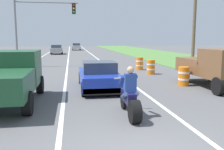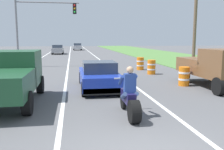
# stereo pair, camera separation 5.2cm
# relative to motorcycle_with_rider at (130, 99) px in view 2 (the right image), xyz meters

# --- Properties ---
(lane_stripe_left_solid) EXTENTS (0.14, 120.00, 0.01)m
(lane_stripe_left_solid) POSITION_rel_motorcycle_with_rider_xyz_m (-5.75, 17.00, -0.59)
(lane_stripe_left_solid) COLOR white
(lane_stripe_left_solid) RESTS_ON ground
(lane_stripe_right_solid) EXTENTS (0.14, 120.00, 0.01)m
(lane_stripe_right_solid) POSITION_rel_motorcycle_with_rider_xyz_m (1.45, 17.00, -0.59)
(lane_stripe_right_solid) COLOR white
(lane_stripe_right_solid) RESTS_ON ground
(lane_stripe_centre_dashed) EXTENTS (0.14, 120.00, 0.01)m
(lane_stripe_centre_dashed) POSITION_rel_motorcycle_with_rider_xyz_m (-2.15, 17.00, -0.59)
(lane_stripe_centre_dashed) COLOR white
(lane_stripe_centre_dashed) RESTS_ON ground
(grass_verge_right) EXTENTS (10.00, 120.00, 0.06)m
(grass_verge_right) POSITION_rel_motorcycle_with_rider_xyz_m (11.57, 17.00, -0.56)
(grass_verge_right) COLOR #517F3D
(grass_verge_right) RESTS_ON ground
(motorcycle_with_rider) EXTENTS (0.70, 2.21, 1.62)m
(motorcycle_with_rider) POSITION_rel_motorcycle_with_rider_xyz_m (0.00, 0.00, 0.00)
(motorcycle_with_rider) COLOR black
(motorcycle_with_rider) RESTS_ON ground
(sports_car_blue) EXTENTS (1.84, 4.30, 1.37)m
(sports_car_blue) POSITION_rel_motorcycle_with_rider_xyz_m (-0.48, 4.62, 0.04)
(sports_car_blue) COLOR #1E38B2
(sports_car_blue) RESTS_ON ground
(pickup_truck_left_lane_dark_green) EXTENTS (2.02, 4.80, 1.98)m
(pickup_truck_left_lane_dark_green) POSITION_rel_motorcycle_with_rider_xyz_m (-4.10, 2.32, 0.51)
(pickup_truck_left_lane_dark_green) COLOR #1E4C2D
(pickup_truck_left_lane_dark_green) RESTS_ON ground
(pickup_truck_right_shoulder_brown) EXTENTS (2.02, 4.80, 1.98)m
(pickup_truck_right_shoulder_brown) POSITION_rel_motorcycle_with_rider_xyz_m (5.41, 4.06, 0.51)
(pickup_truck_right_shoulder_brown) COLOR brown
(pickup_truck_right_shoulder_brown) RESTS_ON ground
(traffic_light_mast_near) EXTENTS (5.50, 0.34, 6.00)m
(traffic_light_mast_near) POSITION_rel_motorcycle_with_rider_xyz_m (-4.72, 15.44, 3.46)
(traffic_light_mast_near) COLOR gray
(traffic_light_mast_near) RESTS_ON ground
(utility_pole_roadside) EXTENTS (0.24, 0.24, 7.87)m
(utility_pole_roadside) POSITION_rel_motorcycle_with_rider_xyz_m (7.34, 10.16, 3.34)
(utility_pole_roadside) COLOR brown
(utility_pole_roadside) RESTS_ON ground
(construction_barrel_nearest) EXTENTS (0.58, 0.58, 1.00)m
(construction_barrel_nearest) POSITION_rel_motorcycle_with_rider_xyz_m (4.05, 4.71, -0.09)
(construction_barrel_nearest) COLOR orange
(construction_barrel_nearest) RESTS_ON ground
(construction_barrel_mid) EXTENTS (0.58, 0.58, 1.00)m
(construction_barrel_mid) POSITION_rel_motorcycle_with_rider_xyz_m (3.70, 9.12, -0.09)
(construction_barrel_mid) COLOR orange
(construction_barrel_mid) RESTS_ON ground
(construction_barrel_far) EXTENTS (0.58, 0.58, 1.00)m
(construction_barrel_far) POSITION_rel_motorcycle_with_rider_xyz_m (3.60, 11.66, -0.09)
(construction_barrel_far) COLOR orange
(construction_barrel_far) RESTS_ON ground
(distant_car_far_ahead) EXTENTS (1.80, 4.00, 1.50)m
(distant_car_far_ahead) POSITION_rel_motorcycle_with_rider_xyz_m (-4.06, 33.71, 0.18)
(distant_car_far_ahead) COLOR #99999E
(distant_car_far_ahead) RESTS_ON ground
(distant_car_further_ahead) EXTENTS (1.80, 4.00, 1.50)m
(distant_car_further_ahead) POSITION_rel_motorcycle_with_rider_xyz_m (-0.59, 47.51, 0.18)
(distant_car_further_ahead) COLOR #B2B2B7
(distant_car_further_ahead) RESTS_ON ground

